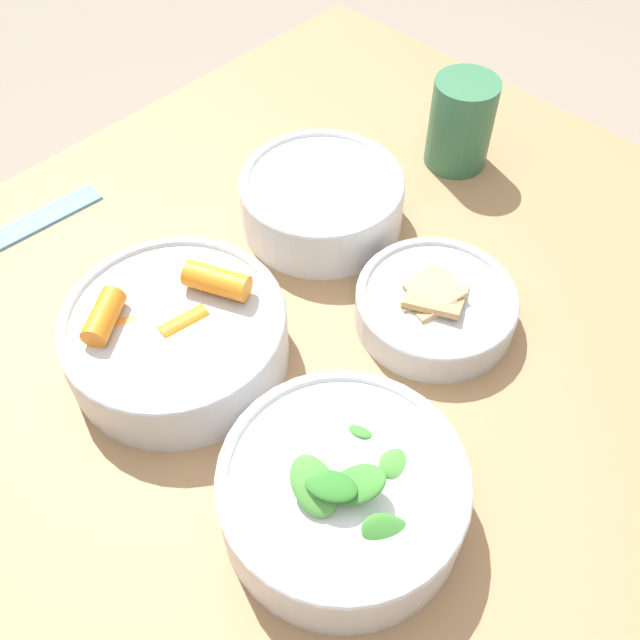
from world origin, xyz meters
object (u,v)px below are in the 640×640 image
object	(u,v)px
bowl_greens	(343,491)
bowl_beans_hotdog	(322,202)
bowl_cookies	(435,305)
cup	(461,123)
bowl_carrots	(176,334)

from	to	relation	value
bowl_greens	bowl_beans_hotdog	size ratio (longest dim) A/B	1.11
bowl_beans_hotdog	bowl_cookies	bearing A→B (deg)	-98.03
bowl_beans_hotdog	cup	bearing A→B (deg)	-12.40
bowl_greens	bowl_cookies	xyz separation A→B (m)	(0.20, 0.07, -0.01)
bowl_carrots	bowl_beans_hotdog	size ratio (longest dim) A/B	1.16
bowl_greens	bowl_cookies	world-z (taller)	bowl_greens
bowl_carrots	bowl_cookies	size ratio (longest dim) A/B	1.31
bowl_carrots	bowl_greens	distance (m)	0.20
bowl_cookies	cup	size ratio (longest dim) A/B	1.47
bowl_greens	cup	size ratio (longest dim) A/B	1.82
bowl_greens	cup	xyz separation A→B (m)	(0.40, 0.19, 0.02)
bowl_cookies	bowl_greens	bearing A→B (deg)	-161.11
bowl_carrots	bowl_cookies	bearing A→B (deg)	-35.56
bowl_beans_hotdog	cup	xyz separation A→B (m)	(0.18, -0.04, 0.02)
cup	bowl_cookies	bearing A→B (deg)	-147.91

